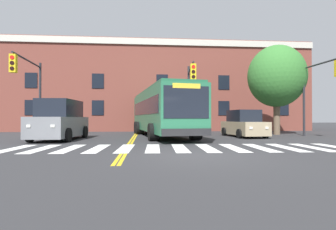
% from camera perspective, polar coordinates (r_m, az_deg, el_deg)
% --- Properties ---
extents(ground_plane, '(120.00, 120.00, 0.00)m').
position_cam_1_polar(ground_plane, '(9.16, 6.99, -8.75)').
color(ground_plane, '#303033').
extents(crosswalk, '(14.61, 3.71, 0.01)m').
position_cam_1_polar(crosswalk, '(11.30, 2.63, -7.19)').
color(crosswalk, white).
rests_on(crosswalk, ground).
extents(lane_line_yellow_inner, '(0.12, 36.00, 0.01)m').
position_cam_1_polar(lane_line_yellow_inner, '(25.18, -6.77, -3.57)').
color(lane_line_yellow_inner, gold).
rests_on(lane_line_yellow_inner, ground).
extents(lane_line_yellow_outer, '(0.12, 36.00, 0.01)m').
position_cam_1_polar(lane_line_yellow_outer, '(25.18, -6.40, -3.57)').
color(lane_line_yellow_outer, gold).
rests_on(lane_line_yellow_outer, ground).
extents(city_bus, '(4.32, 11.84, 3.24)m').
position_cam_1_polar(city_bus, '(18.41, -1.38, 0.84)').
color(city_bus, '#28704C').
rests_on(city_bus, ground).
extents(car_grey_near_lane, '(2.43, 5.10, 2.36)m').
position_cam_1_polar(car_grey_near_lane, '(16.72, -22.41, -1.21)').
color(car_grey_near_lane, slate).
rests_on(car_grey_near_lane, ground).
extents(car_tan_far_lane, '(2.23, 4.28, 1.83)m').
position_cam_1_polar(car_tan_far_lane, '(18.65, 16.12, -2.00)').
color(car_tan_far_lane, tan).
rests_on(car_tan_far_lane, ground).
extents(traffic_light_near_corner, '(0.39, 3.51, 5.19)m').
position_cam_1_polar(traffic_light_near_corner, '(20.29, 29.79, 5.84)').
color(traffic_light_near_corner, '#28282D').
rests_on(traffic_light_near_corner, ground).
extents(traffic_light_far_corner, '(0.51, 4.51, 5.18)m').
position_cam_1_polar(traffic_light_far_corner, '(18.89, -27.87, 6.45)').
color(traffic_light_far_corner, '#28282D').
rests_on(traffic_light_far_corner, ground).
extents(traffic_light_overhead, '(0.62, 4.22, 5.21)m').
position_cam_1_polar(traffic_light_overhead, '(18.25, 4.90, 6.27)').
color(traffic_light_overhead, '#28282D').
rests_on(traffic_light_overhead, ground).
extents(street_tree_curbside_large, '(4.66, 4.62, 6.93)m').
position_cam_1_polar(street_tree_curbside_large, '(22.21, 22.56, 7.76)').
color(street_tree_curbside_large, brown).
rests_on(street_tree_curbside_large, ground).
extents(building_facade, '(30.24, 9.38, 8.99)m').
position_cam_1_polar(building_facade, '(29.84, -1.82, 5.53)').
color(building_facade, brown).
rests_on(building_facade, ground).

